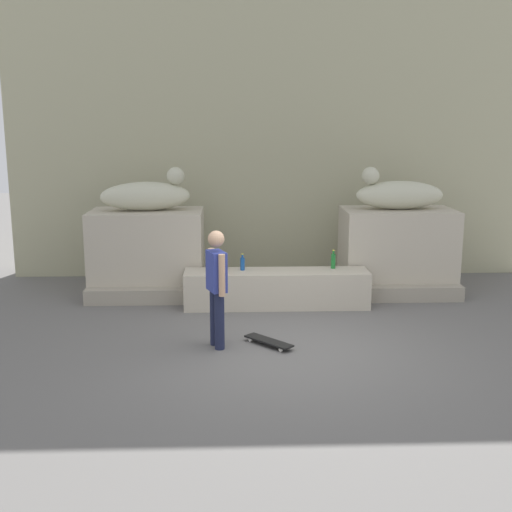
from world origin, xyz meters
TOP-DOWN VIEW (x-y plane):
  - ground_plane at (0.00, 0.00)m, footprint 40.00×40.00m
  - facade_wall at (0.00, 4.77)m, footprint 10.37×0.60m
  - pedestal_left at (-2.31, 3.12)m, footprint 2.03×1.19m
  - pedestal_right at (2.31, 3.12)m, footprint 2.03×1.19m
  - statue_reclining_left at (-2.27, 3.12)m, footprint 1.67×0.79m
  - statue_reclining_right at (2.27, 3.12)m, footprint 1.61×0.58m
  - ledge_block at (0.00, 2.14)m, footprint 3.14×0.67m
  - skater at (-0.97, 0.14)m, footprint 0.31×0.51m
  - skateboard at (-0.25, 0.16)m, footprint 0.69×0.72m
  - bottle_blue at (-0.58, 2.23)m, footprint 0.08×0.08m
  - bottle_green at (0.99, 2.30)m, footprint 0.08×0.08m
  - bottle_orange at (-0.90, 2.10)m, footprint 0.08×0.08m
  - bottle_brown at (-1.08, 2.12)m, footprint 0.08×0.08m
  - stair_step at (0.00, 2.50)m, footprint 6.65×0.50m

SIDE VIEW (x-z plane):
  - ground_plane at x=0.00m, z-range 0.00..0.00m
  - skateboard at x=-0.25m, z-range 0.02..0.10m
  - stair_step at x=0.00m, z-range 0.00..0.27m
  - ledge_block at x=0.00m, z-range 0.00..0.62m
  - bottle_blue at x=-0.58m, z-range 0.60..0.89m
  - bottle_brown at x=-1.08m, z-range 0.60..0.90m
  - bottle_orange at x=-0.90m, z-range 0.60..0.90m
  - bottle_green at x=0.99m, z-range 0.60..0.92m
  - pedestal_left at x=-2.31m, z-range 0.00..1.54m
  - pedestal_right at x=2.31m, z-range 0.00..1.54m
  - skater at x=-0.97m, z-range 0.09..1.76m
  - statue_reclining_left at x=-2.27m, z-range 1.43..2.21m
  - statue_reclining_right at x=2.27m, z-range 1.43..2.21m
  - facade_wall at x=0.00m, z-range 0.00..6.63m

